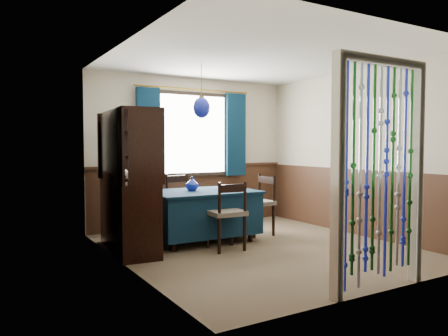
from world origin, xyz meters
TOP-DOWN VIEW (x-y plane):
  - floor at (0.00, 0.00)m, footprint 4.00×4.00m
  - ceiling at (0.00, 0.00)m, footprint 4.00×4.00m
  - wall_back at (0.00, 2.00)m, footprint 3.60×0.00m
  - wall_front at (0.00, -2.00)m, footprint 3.60×0.00m
  - wall_left at (-1.80, 0.00)m, footprint 0.00×4.00m
  - wall_right at (1.80, 0.00)m, footprint 0.00×4.00m
  - wainscot_back at (0.00, 1.99)m, footprint 3.60×0.00m
  - wainscot_front at (0.00, -1.99)m, footprint 3.60×0.00m
  - wainscot_left at (-1.79, 0.00)m, footprint 0.00×4.00m
  - wainscot_right at (1.79, 0.00)m, footprint 0.00×4.00m
  - window at (0.00, 1.95)m, footprint 1.32×0.12m
  - doorway at (0.00, -1.94)m, footprint 1.16×0.12m
  - dining_table at (-0.46, 0.76)m, footprint 1.51×1.06m
  - chair_near at (-0.43, 0.12)m, footprint 0.47×0.45m
  - chair_far at (-0.44, 1.43)m, footprint 0.52×0.50m
  - chair_left at (-1.34, 0.73)m, footprint 0.51×0.53m
  - chair_right at (0.50, 0.73)m, footprint 0.44×0.46m
  - sideboard at (-1.54, 0.75)m, footprint 0.59×1.42m
  - pendant_lamp at (-0.46, 0.76)m, footprint 0.24×0.24m
  - vase_table at (-0.57, 0.85)m, footprint 0.19×0.19m
  - bowl_shelf at (-1.48, 0.47)m, footprint 0.21×0.21m
  - vase_sideboard at (-1.48, 1.11)m, footprint 0.20×0.20m

SIDE VIEW (x-z plane):
  - floor at x=0.00m, z-range 0.00..0.00m
  - dining_table at x=-0.46m, z-range 0.06..0.78m
  - chair_near at x=-0.43m, z-range 0.03..0.93m
  - chair_right at x=0.50m, z-range 0.03..0.94m
  - chair_far at x=-0.44m, z-range 0.03..0.95m
  - wainscot_back at x=0.00m, z-range -1.30..2.30m
  - wainscot_front at x=0.00m, z-range -1.30..2.30m
  - wainscot_left at x=-1.79m, z-range -1.50..2.50m
  - wainscot_right at x=1.79m, z-range -1.50..2.50m
  - chair_left at x=-1.34m, z-range 0.03..1.00m
  - sideboard at x=-1.54m, z-range -0.28..1.52m
  - vase_table at x=-0.57m, z-range 0.72..0.90m
  - vase_sideboard at x=-1.48m, z-range 0.90..1.10m
  - doorway at x=0.00m, z-range -0.04..2.14m
  - wall_back at x=0.00m, z-range -0.55..3.05m
  - wall_front at x=0.00m, z-range -0.55..3.05m
  - wall_left at x=-1.80m, z-range -0.75..3.25m
  - wall_right at x=1.80m, z-range -0.75..3.25m
  - bowl_shelf at x=-1.48m, z-range 1.23..1.28m
  - window at x=0.00m, z-range 0.84..2.26m
  - pendant_lamp at x=-0.46m, z-range 1.52..2.27m
  - ceiling at x=0.00m, z-range 2.50..2.50m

